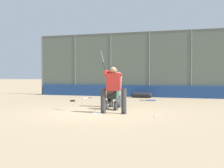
{
  "coord_description": "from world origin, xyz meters",
  "views": [
    {
      "loc": [
        -4.15,
        10.71,
        1.41
      ],
      "look_at": [
        -0.17,
        -1.0,
        1.05
      ],
      "focal_mm": 50.0,
      "sensor_mm": 36.0,
      "label": 1
    }
  ],
  "objects_px": {
    "equipment_bag_dugout_side": "(141,95)",
    "baseball_loose": "(155,116)",
    "batter_at_plate": "(113,88)",
    "spare_bat_near_backstop": "(86,98)",
    "umpire_home": "(115,86)",
    "spare_bat_by_padding": "(150,100)",
    "fielding_glove_on_dirt": "(73,101)",
    "catcher_behind_plate": "(112,95)"
  },
  "relations": [
    {
      "from": "fielding_glove_on_dirt",
      "to": "catcher_behind_plate",
      "type": "bearing_deg",
      "value": 137.09
    },
    {
      "from": "batter_at_plate",
      "to": "catcher_behind_plate",
      "type": "height_order",
      "value": "batter_at_plate"
    },
    {
      "from": "spare_bat_by_padding",
      "to": "baseball_loose",
      "type": "bearing_deg",
      "value": -93.13
    },
    {
      "from": "baseball_loose",
      "to": "spare_bat_by_padding",
      "type": "bearing_deg",
      "value": -76.56
    },
    {
      "from": "umpire_home",
      "to": "fielding_glove_on_dirt",
      "type": "bearing_deg",
      "value": -30.95
    },
    {
      "from": "spare_bat_by_padding",
      "to": "fielding_glove_on_dirt",
      "type": "distance_m",
      "value": 4.18
    },
    {
      "from": "umpire_home",
      "to": "spare_bat_by_padding",
      "type": "xyz_separation_m",
      "value": [
        -0.74,
        -3.87,
        -0.9
      ]
    },
    {
      "from": "batter_at_plate",
      "to": "spare_bat_near_backstop",
      "type": "height_order",
      "value": "batter_at_plate"
    },
    {
      "from": "batter_at_plate",
      "to": "spare_bat_near_backstop",
      "type": "distance_m",
      "value": 7.3
    },
    {
      "from": "batter_at_plate",
      "to": "umpire_home",
      "type": "height_order",
      "value": "batter_at_plate"
    },
    {
      "from": "batter_at_plate",
      "to": "baseball_loose",
      "type": "height_order",
      "value": "batter_at_plate"
    },
    {
      "from": "catcher_behind_plate",
      "to": "umpire_home",
      "type": "xyz_separation_m",
      "value": [
        0.2,
        -0.92,
        0.33
      ]
    },
    {
      "from": "spare_bat_near_backstop",
      "to": "equipment_bag_dugout_side",
      "type": "height_order",
      "value": "equipment_bag_dugout_side"
    },
    {
      "from": "umpire_home",
      "to": "fielding_glove_on_dirt",
      "type": "xyz_separation_m",
      "value": [
        3.05,
        -2.1,
        -0.88
      ]
    },
    {
      "from": "catcher_behind_plate",
      "to": "baseball_loose",
      "type": "bearing_deg",
      "value": 143.01
    },
    {
      "from": "catcher_behind_plate",
      "to": "equipment_bag_dugout_side",
      "type": "xyz_separation_m",
      "value": [
        0.42,
        -6.87,
        -0.44
      ]
    },
    {
      "from": "equipment_bag_dugout_side",
      "to": "baseball_loose",
      "type": "bearing_deg",
      "value": 106.36
    },
    {
      "from": "catcher_behind_plate",
      "to": "umpire_home",
      "type": "relative_size",
      "value": 0.67
    },
    {
      "from": "batter_at_plate",
      "to": "catcher_behind_plate",
      "type": "xyz_separation_m",
      "value": [
        0.44,
        -1.18,
        -0.33
      ]
    },
    {
      "from": "catcher_behind_plate",
      "to": "spare_bat_near_backstop",
      "type": "distance_m",
      "value": 6.04
    },
    {
      "from": "catcher_behind_plate",
      "to": "fielding_glove_on_dirt",
      "type": "relative_size",
      "value": 4.21
    },
    {
      "from": "baseball_loose",
      "to": "batter_at_plate",
      "type": "bearing_deg",
      "value": -16.06
    },
    {
      "from": "fielding_glove_on_dirt",
      "to": "spare_bat_by_padding",
      "type": "bearing_deg",
      "value": -154.92
    },
    {
      "from": "batter_at_plate",
      "to": "fielding_glove_on_dirt",
      "type": "bearing_deg",
      "value": -57.93
    },
    {
      "from": "fielding_glove_on_dirt",
      "to": "baseball_loose",
      "type": "height_order",
      "value": "fielding_glove_on_dirt"
    },
    {
      "from": "batter_at_plate",
      "to": "equipment_bag_dugout_side",
      "type": "xyz_separation_m",
      "value": [
        0.86,
        -8.05,
        -0.76
      ]
    },
    {
      "from": "spare_bat_near_backstop",
      "to": "equipment_bag_dugout_side",
      "type": "distance_m",
      "value": 3.48
    },
    {
      "from": "batter_at_plate",
      "to": "fielding_glove_on_dirt",
      "type": "relative_size",
      "value": 8.34
    },
    {
      "from": "batter_at_plate",
      "to": "fielding_glove_on_dirt",
      "type": "distance_m",
      "value": 5.66
    },
    {
      "from": "batter_at_plate",
      "to": "spare_bat_by_padding",
      "type": "relative_size",
      "value": 2.71
    },
    {
      "from": "fielding_glove_on_dirt",
      "to": "equipment_bag_dugout_side",
      "type": "height_order",
      "value": "equipment_bag_dugout_side"
    },
    {
      "from": "catcher_behind_plate",
      "to": "baseball_loose",
      "type": "distance_m",
      "value": 2.72
    },
    {
      "from": "umpire_home",
      "to": "batter_at_plate",
      "type": "bearing_deg",
      "value": 110.43
    },
    {
      "from": "batter_at_plate",
      "to": "umpire_home",
      "type": "distance_m",
      "value": 2.2
    },
    {
      "from": "baseball_loose",
      "to": "equipment_bag_dugout_side",
      "type": "distance_m",
      "value": 8.88
    },
    {
      "from": "spare_bat_by_padding",
      "to": "fielding_glove_on_dirt",
      "type": "height_order",
      "value": "fielding_glove_on_dirt"
    },
    {
      "from": "umpire_home",
      "to": "baseball_loose",
      "type": "height_order",
      "value": "umpire_home"
    },
    {
      "from": "batter_at_plate",
      "to": "spare_bat_near_backstop",
      "type": "bearing_deg",
      "value": -67.69
    },
    {
      "from": "catcher_behind_plate",
      "to": "spare_bat_by_padding",
      "type": "bearing_deg",
      "value": -94.93
    },
    {
      "from": "spare_bat_by_padding",
      "to": "fielding_glove_on_dirt",
      "type": "xyz_separation_m",
      "value": [
        3.79,
        1.77,
        0.02
      ]
    },
    {
      "from": "umpire_home",
      "to": "equipment_bag_dugout_side",
      "type": "relative_size",
      "value": 1.29
    },
    {
      "from": "catcher_behind_plate",
      "to": "baseball_loose",
      "type": "height_order",
      "value": "catcher_behind_plate"
    }
  ]
}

